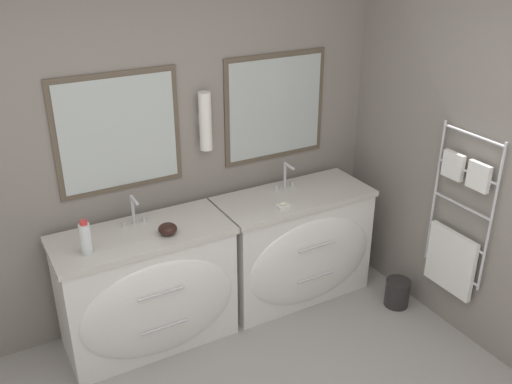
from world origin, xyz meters
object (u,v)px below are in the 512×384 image
object	(u,v)px
vanity_left	(148,290)
vanity_right	(295,246)
waste_bin	(397,292)
amenity_bowl	(168,229)
toiletry_bottle	(86,238)

from	to	relation	value
vanity_left	vanity_right	bearing A→B (deg)	0.00
vanity_left	waste_bin	distance (m)	1.87
vanity_right	waste_bin	xyz separation A→B (m)	(0.60, -0.51, -0.31)
vanity_left	waste_bin	bearing A→B (deg)	-16.16
amenity_bowl	waste_bin	xyz separation A→B (m)	(1.63, -0.45, -0.77)
vanity_left	toiletry_bottle	size ratio (longest dim) A/B	5.24
vanity_left	waste_bin	xyz separation A→B (m)	(1.77, -0.51, -0.31)
vanity_right	waste_bin	world-z (taller)	vanity_right
vanity_right	amenity_bowl	distance (m)	1.13
toiletry_bottle	vanity_right	bearing A→B (deg)	1.96
vanity_right	toiletry_bottle	size ratio (longest dim) A/B	5.24
vanity_right	waste_bin	bearing A→B (deg)	-40.55
vanity_left	amenity_bowl	world-z (taller)	amenity_bowl
amenity_bowl	waste_bin	size ratio (longest dim) A/B	0.57
vanity_right	toiletry_bottle	bearing A→B (deg)	-178.04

